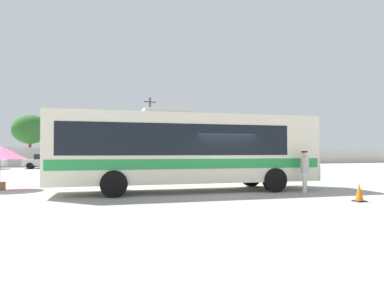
{
  "coord_description": "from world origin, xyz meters",
  "views": [
    {
      "loc": [
        -5.55,
        -13.45,
        1.75
      ],
      "look_at": [
        -0.58,
        2.37,
        2.13
      ],
      "focal_mm": 31.09,
      "sensor_mm": 36.0,
      "label": 1
    }
  ],
  "objects_px": {
    "vendor_umbrella_near_gate_pink": "(0,153)",
    "traffic_cone_on_apron": "(359,193)",
    "roadside_tree_left": "(30,129)",
    "roadside_tree_midright": "(161,139)",
    "coach_bus_cream_green": "(184,148)",
    "parked_car_second_silver": "(45,161)",
    "roadside_tree_midleft": "(122,139)",
    "attendant_by_bus_door": "(305,169)",
    "utility_pole_near": "(150,130)"
  },
  "relations": [
    {
      "from": "attendant_by_bus_door",
      "to": "parked_car_second_silver",
      "type": "height_order",
      "value": "attendant_by_bus_door"
    },
    {
      "from": "vendor_umbrella_near_gate_pink",
      "to": "roadside_tree_midleft",
      "type": "xyz_separation_m",
      "value": [
        8.41,
        30.62,
        1.85
      ]
    },
    {
      "from": "roadside_tree_midleft",
      "to": "parked_car_second_silver",
      "type": "bearing_deg",
      "value": -130.87
    },
    {
      "from": "parked_car_second_silver",
      "to": "roadside_tree_left",
      "type": "bearing_deg",
      "value": 110.44
    },
    {
      "from": "parked_car_second_silver",
      "to": "coach_bus_cream_green",
      "type": "bearing_deg",
      "value": -70.48
    },
    {
      "from": "attendant_by_bus_door",
      "to": "roadside_tree_midright",
      "type": "relative_size",
      "value": 0.34
    },
    {
      "from": "roadside_tree_midright",
      "to": "traffic_cone_on_apron",
      "type": "bearing_deg",
      "value": -91.57
    },
    {
      "from": "coach_bus_cream_green",
      "to": "attendant_by_bus_door",
      "type": "distance_m",
      "value": 5.25
    },
    {
      "from": "coach_bus_cream_green",
      "to": "roadside_tree_left",
      "type": "height_order",
      "value": "roadside_tree_left"
    },
    {
      "from": "attendant_by_bus_door",
      "to": "roadside_tree_left",
      "type": "height_order",
      "value": "roadside_tree_left"
    },
    {
      "from": "roadside_tree_left",
      "to": "vendor_umbrella_near_gate_pink",
      "type": "bearing_deg",
      "value": -84.01
    },
    {
      "from": "coach_bus_cream_green",
      "to": "utility_pole_near",
      "type": "xyz_separation_m",
      "value": [
        3.89,
        30.17,
        2.8
      ]
    },
    {
      "from": "attendant_by_bus_door",
      "to": "roadside_tree_left",
      "type": "distance_m",
      "value": 35.63
    },
    {
      "from": "parked_car_second_silver",
      "to": "utility_pole_near",
      "type": "relative_size",
      "value": 0.45
    },
    {
      "from": "parked_car_second_silver",
      "to": "attendant_by_bus_door",
      "type": "bearing_deg",
      "value": -62.73
    },
    {
      "from": "vendor_umbrella_near_gate_pink",
      "to": "traffic_cone_on_apron",
      "type": "xyz_separation_m",
      "value": [
        12.93,
        -7.7,
        -1.37
      ]
    },
    {
      "from": "coach_bus_cream_green",
      "to": "vendor_umbrella_near_gate_pink",
      "type": "bearing_deg",
      "value": 159.2
    },
    {
      "from": "traffic_cone_on_apron",
      "to": "coach_bus_cream_green",
      "type": "bearing_deg",
      "value": 136.92
    },
    {
      "from": "coach_bus_cream_green",
      "to": "roadside_tree_midright",
      "type": "distance_m",
      "value": 33.47
    },
    {
      "from": "roadside_tree_midleft",
      "to": "vendor_umbrella_near_gate_pink",
      "type": "bearing_deg",
      "value": -105.35
    },
    {
      "from": "coach_bus_cream_green",
      "to": "traffic_cone_on_apron",
      "type": "bearing_deg",
      "value": -43.08
    },
    {
      "from": "vendor_umbrella_near_gate_pink",
      "to": "roadside_tree_midleft",
      "type": "bearing_deg",
      "value": 74.65
    },
    {
      "from": "vendor_umbrella_near_gate_pink",
      "to": "utility_pole_near",
      "type": "relative_size",
      "value": 0.24
    },
    {
      "from": "coach_bus_cream_green",
      "to": "parked_car_second_silver",
      "type": "distance_m",
      "value": 24.89
    },
    {
      "from": "attendant_by_bus_door",
      "to": "roadside_tree_midleft",
      "type": "distance_m",
      "value": 35.93
    },
    {
      "from": "vendor_umbrella_near_gate_pink",
      "to": "roadside_tree_midright",
      "type": "height_order",
      "value": "roadside_tree_midright"
    },
    {
      "from": "roadside_tree_left",
      "to": "parked_car_second_silver",
      "type": "bearing_deg",
      "value": -69.56
    },
    {
      "from": "roadside_tree_midright",
      "to": "utility_pole_near",
      "type": "bearing_deg",
      "value": -128.74
    },
    {
      "from": "coach_bus_cream_green",
      "to": "traffic_cone_on_apron",
      "type": "height_order",
      "value": "coach_bus_cream_green"
    },
    {
      "from": "roadside_tree_left",
      "to": "utility_pole_near",
      "type": "bearing_deg",
      "value": 0.94
    },
    {
      "from": "coach_bus_cream_green",
      "to": "roadside_tree_midright",
      "type": "bearing_deg",
      "value": 79.56
    },
    {
      "from": "roadside_tree_midleft",
      "to": "traffic_cone_on_apron",
      "type": "distance_m",
      "value": 38.72
    },
    {
      "from": "coach_bus_cream_green",
      "to": "parked_car_second_silver",
      "type": "height_order",
      "value": "coach_bus_cream_green"
    },
    {
      "from": "roadside_tree_midright",
      "to": "traffic_cone_on_apron",
      "type": "xyz_separation_m",
      "value": [
        -1.03,
        -37.57,
        -3.31
      ]
    },
    {
      "from": "coach_bus_cream_green",
      "to": "utility_pole_near",
      "type": "relative_size",
      "value": 1.3
    },
    {
      "from": "coach_bus_cream_green",
      "to": "vendor_umbrella_near_gate_pink",
      "type": "relative_size",
      "value": 5.31
    },
    {
      "from": "coach_bus_cream_green",
      "to": "vendor_umbrella_near_gate_pink",
      "type": "distance_m",
      "value": 8.45
    },
    {
      "from": "vendor_umbrella_near_gate_pink",
      "to": "roadside_tree_left",
      "type": "distance_m",
      "value": 27.22
    },
    {
      "from": "coach_bus_cream_green",
      "to": "roadside_tree_midright",
      "type": "relative_size",
      "value": 2.23
    },
    {
      "from": "roadside_tree_left",
      "to": "roadside_tree_midright",
      "type": "height_order",
      "value": "roadside_tree_left"
    },
    {
      "from": "roadside_tree_midright",
      "to": "traffic_cone_on_apron",
      "type": "height_order",
      "value": "roadside_tree_midright"
    },
    {
      "from": "roadside_tree_left",
      "to": "roadside_tree_midright",
      "type": "xyz_separation_m",
      "value": [
        16.78,
        2.94,
        -0.81
      ]
    },
    {
      "from": "attendant_by_bus_door",
      "to": "coach_bus_cream_green",
      "type": "bearing_deg",
      "value": 157.68
    },
    {
      "from": "coach_bus_cream_green",
      "to": "traffic_cone_on_apron",
      "type": "distance_m",
      "value": 7.07
    },
    {
      "from": "utility_pole_near",
      "to": "roadside_tree_midleft",
      "type": "distance_m",
      "value": 4.97
    },
    {
      "from": "attendant_by_bus_door",
      "to": "roadside_tree_midleft",
      "type": "bearing_deg",
      "value": 96.85
    },
    {
      "from": "coach_bus_cream_green",
      "to": "utility_pole_near",
      "type": "bearing_deg",
      "value": 82.66
    },
    {
      "from": "roadside_tree_midleft",
      "to": "roadside_tree_midright",
      "type": "height_order",
      "value": "roadside_tree_midright"
    },
    {
      "from": "utility_pole_near",
      "to": "roadside_tree_left",
      "type": "relative_size",
      "value": 1.46
    },
    {
      "from": "utility_pole_near",
      "to": "roadside_tree_midright",
      "type": "distance_m",
      "value": 3.63
    }
  ]
}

